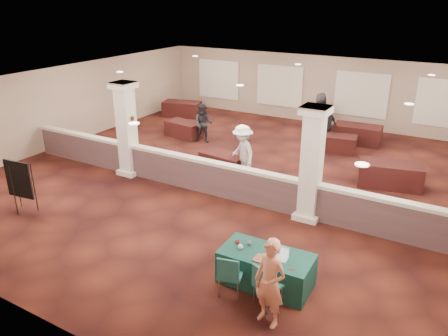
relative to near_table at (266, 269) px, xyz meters
The scene contains 33 objects.
ground 5.82m from the near_table, 123.96° to the left, with size 16.00×16.00×0.00m, color #4C1D13.
wall_back 13.28m from the near_table, 104.21° to the left, with size 16.00×0.04×3.20m, color gray.
wall_front 4.71m from the near_table, 135.55° to the right, with size 16.00×0.04×3.20m, color gray.
wall_left 12.29m from the near_table, 156.81° to the left, with size 0.04×16.00×3.20m, color gray.
ceiling 6.46m from the near_table, 123.96° to the left, with size 16.00×16.00×0.02m, color white.
partition_wall 4.64m from the near_table, 134.37° to the left, with size 15.60×0.28×1.10m.
column_left 7.62m from the near_table, 153.81° to the left, with size 0.72×0.72×3.20m.
column_right 3.56m from the near_table, 94.22° to the left, with size 0.72×0.72×3.20m.
sconce_left 7.94m from the near_table, 154.72° to the left, with size 0.12×0.12×0.18m.
sconce_right 7.45m from the near_table, 152.84° to the left, with size 0.12×0.12×0.18m.
near_table is the anchor object (origin of this frame).
conf_chair_main 0.77m from the near_table, 67.01° to the right, with size 0.61×0.62×0.95m.
conf_chair_side 0.91m from the near_table, 122.04° to the right, with size 0.58×0.58×0.96m.
easel_board 7.52m from the near_table, behind, with size 0.91×0.50×1.55m.
woman 1.31m from the near_table, 62.36° to the right, with size 0.65×0.43×1.79m, color #E68564.
far_table_front_left 10.79m from the near_table, 134.31° to the left, with size 1.66×0.83×0.67m, color black.
far_table_front_center 6.50m from the near_table, 128.08° to the left, with size 1.64×0.82×0.66m, color black.
far_table_front_right 6.85m from the near_table, 79.02° to the left, with size 1.96×0.98×0.80m, color black.
far_table_back_left 14.24m from the near_table, 132.39° to the left, with size 1.87×0.93×0.76m, color black.
far_table_back_center 9.29m from the near_table, 97.70° to the left, with size 1.61×0.81×0.65m, color black.
far_table_back_right 10.65m from the near_table, 94.01° to the left, with size 1.92×0.96×0.78m, color black.
attendee_a 9.82m from the near_table, 130.38° to the left, with size 0.79×0.44×1.66m, color black.
attendee_b 5.76m from the near_table, 122.88° to the left, with size 1.22×0.56×1.90m, color #B9B9B5.
attendee_c 9.75m from the near_table, 100.32° to the left, with size 0.99×0.47×1.70m, color black.
attendee_d 11.88m from the near_table, 103.17° to the left, with size 0.86×0.46×1.74m, color black.
laptop_base 0.50m from the near_table, ahead, with size 0.34×0.24×0.02m, color silver.
laptop_screen 0.60m from the near_table, 13.90° to the left, with size 0.34×0.01×0.23m, color silver.
screen_glow 0.59m from the near_table, 12.62° to the left, with size 0.31×0.00×0.20m, color silver.
knitting 0.47m from the near_table, 77.02° to the right, with size 0.41×0.31×0.03m, color #CE5C20.
yarn_cream 0.72m from the near_table, 168.02° to the right, with size 0.11×0.11×0.11m, color beige.
yarn_red 0.84m from the near_table, behind, with size 0.10×0.10×0.10m, color maroon.
yarn_grey 0.65m from the near_table, 166.74° to the left, with size 0.11×0.11×0.11m, color #49494E.
scissors 0.83m from the near_table, 21.63° to the right, with size 0.12×0.03×0.01m, color red.
Camera 1 is at (6.41, -12.09, 5.87)m, focal length 35.00 mm.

